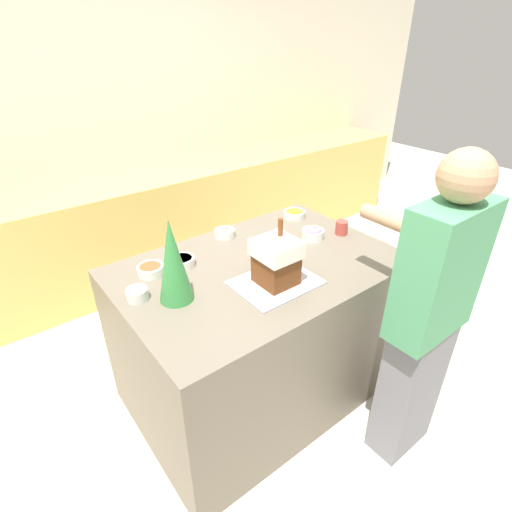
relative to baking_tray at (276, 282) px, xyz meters
The scene contains 16 objects.
ground_plane 0.92m from the baking_tray, 75.99° to the left, with size 12.00×12.00×0.00m, color beige.
wall_back 2.25m from the baking_tray, 88.81° to the left, with size 8.00×0.05×2.60m.
back_cabinet_block 1.94m from the baking_tray, 88.60° to the left, with size 6.00×0.60×0.89m.
kitchen_island 0.49m from the baking_tray, 75.99° to the left, with size 1.45×0.98×0.90m.
baking_tray is the anchor object (origin of this frame).
gingerbread_house 0.12m from the baking_tray, 33.43° to the left, with size 0.19×0.19×0.31m.
decorative_tree 0.51m from the baking_tray, 157.74° to the left, with size 0.16×0.16×0.39m.
candy_bowl_near_tray_right 0.63m from the baking_tray, 134.57° to the left, with size 0.13×0.13×0.05m.
candy_bowl_front_corner 0.53m from the baking_tray, 25.77° to the left, with size 0.13×0.13×0.05m.
candy_bowl_far_left 0.57m from the baking_tray, 81.41° to the left, with size 0.12×0.12×0.04m.
candy_bowl_far_right 0.51m from the baking_tray, 122.90° to the left, with size 0.13×0.13×0.05m.
candy_bowl_center_rear 0.80m from the baking_tray, 41.09° to the left, with size 0.14×0.14×0.04m.
candy_bowl_near_tray_left 0.64m from the baking_tray, 153.94° to the left, with size 0.10×0.10×0.05m.
cookbook 0.34m from the baking_tray, 45.73° to the left, with size 0.18×0.18×0.02m.
mug 0.68m from the baking_tray, 14.47° to the left, with size 0.07×0.07×0.08m.
person 0.70m from the baking_tray, 53.20° to the right, with size 0.42×0.53×1.60m.
Camera 1 is at (-1.10, -1.40, 1.96)m, focal length 28.00 mm.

